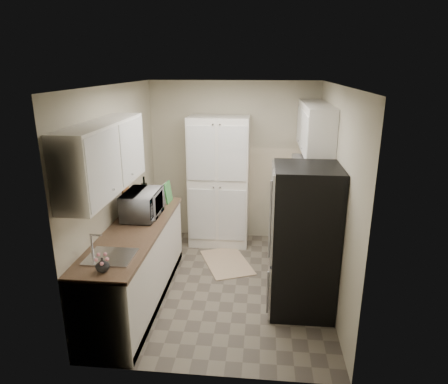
% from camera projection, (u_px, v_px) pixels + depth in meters
% --- Properties ---
extents(ground, '(3.20, 3.20, 0.00)m').
position_uv_depth(ground, '(223.00, 284.00, 5.17)').
color(ground, '#665B4C').
rests_on(ground, ground).
extents(room_shell, '(2.64, 3.24, 2.52)m').
position_uv_depth(room_shell, '(222.00, 162.00, 4.67)').
color(room_shell, beige).
rests_on(room_shell, ground).
extents(pantry_cabinet, '(0.90, 0.55, 2.00)m').
position_uv_depth(pantry_cabinet, '(219.00, 182.00, 6.13)').
color(pantry_cabinet, silver).
rests_on(pantry_cabinet, ground).
extents(base_cabinet_left, '(0.60, 2.30, 0.88)m').
position_uv_depth(base_cabinet_left, '(137.00, 266.00, 4.72)').
color(base_cabinet_left, silver).
rests_on(base_cabinet_left, ground).
extents(countertop_left, '(0.63, 2.33, 0.04)m').
position_uv_depth(countertop_left, '(134.00, 230.00, 4.58)').
color(countertop_left, brown).
rests_on(countertop_left, base_cabinet_left).
extents(base_cabinet_right, '(0.60, 0.80, 0.88)m').
position_uv_depth(base_cabinet_right, '(296.00, 222.00, 6.07)').
color(base_cabinet_right, silver).
rests_on(base_cabinet_right, ground).
extents(countertop_right, '(0.63, 0.83, 0.04)m').
position_uv_depth(countertop_right, '(297.00, 193.00, 5.93)').
color(countertop_right, brown).
rests_on(countertop_right, base_cabinet_right).
extents(electric_range, '(0.71, 0.78, 1.13)m').
position_uv_depth(electric_range, '(299.00, 241.00, 5.30)').
color(electric_range, '#B7B7BC').
rests_on(electric_range, ground).
extents(refrigerator, '(0.70, 0.72, 1.70)m').
position_uv_depth(refrigerator, '(304.00, 241.00, 4.43)').
color(refrigerator, '#B7B7BC').
rests_on(refrigerator, ground).
extents(microwave, '(0.41, 0.59, 0.33)m').
position_uv_depth(microwave, '(142.00, 204.00, 4.89)').
color(microwave, silver).
rests_on(microwave, countertop_left).
extents(wine_bottle, '(0.08, 0.08, 0.32)m').
position_uv_depth(wine_bottle, '(144.00, 190.00, 5.45)').
color(wine_bottle, black).
rests_on(wine_bottle, countertop_left).
extents(flower_vase, '(0.15, 0.15, 0.13)m').
position_uv_depth(flower_vase, '(102.00, 265.00, 3.61)').
color(flower_vase, silver).
rests_on(flower_vase, countertop_left).
extents(cutting_board, '(0.04, 0.23, 0.28)m').
position_uv_depth(cutting_board, '(168.00, 192.00, 5.43)').
color(cutting_board, '#3D9143').
rests_on(cutting_board, countertop_left).
extents(toaster_oven, '(0.33, 0.41, 0.24)m').
position_uv_depth(toaster_oven, '(297.00, 184.00, 5.87)').
color(toaster_oven, '#B6B5BA').
rests_on(toaster_oven, countertop_right).
extents(fruit_basket, '(0.31, 0.31, 0.10)m').
position_uv_depth(fruit_basket, '(299.00, 173.00, 5.80)').
color(fruit_basket, '#DB5101').
rests_on(fruit_basket, toaster_oven).
extents(kitchen_mat, '(0.88, 1.06, 0.01)m').
position_uv_depth(kitchen_mat, '(227.00, 262.00, 5.73)').
color(kitchen_mat, tan).
rests_on(kitchen_mat, ground).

